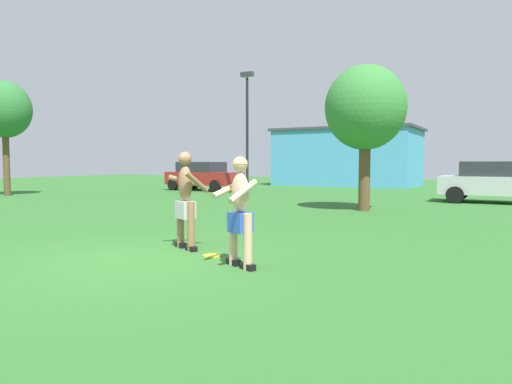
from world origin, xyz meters
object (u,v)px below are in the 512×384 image
Objects in this scene: player_with_cap at (240,207)px; car_red_far_end at (203,176)px; player_in_gray at (186,198)px; car_silver_near_post at (499,181)px; lamp_post at (247,120)px; tree_left_field at (5,110)px; tree_right_field at (365,109)px; frisbee at (212,256)px.

car_red_far_end is at bearing 127.33° from player_with_cap.
player_in_gray reaches higher than car_red_far_end.
car_silver_near_post is 0.77× the size of lamp_post.
tree_left_field reaches higher than car_silver_near_post.
tree_right_field is at bearing -29.71° from lamp_post.
player_with_cap is 14.61m from lamp_post.
lamp_post reaches higher than frisbee.
car_silver_near_post is at bearing 18.36° from tree_left_field.
frisbee is at bearing -22.90° from tree_left_field.
frisbee is at bearing -22.28° from player_in_gray.
tree_left_field is (-5.53, -7.88, 3.13)m from car_red_far_end.
lamp_post is (-6.36, 12.02, 3.44)m from frisbee.
player_in_gray is 0.31× the size of lamp_post.
lamp_post is (-5.59, 11.71, 2.54)m from player_in_gray.
player_with_cap is 14.34m from car_silver_near_post.
car_red_far_end is at bearing 124.76° from player_in_gray.
player_in_gray is 8.39m from tree_right_field.
frisbee is at bearing -90.84° from tree_right_field.
tree_right_field is at bearing 89.16° from frisbee.
lamp_post is 7.46m from tree_right_field.
tree_right_field is (16.46, 1.43, -0.72)m from tree_left_field.
frisbee is (-0.81, 0.44, -0.87)m from player_with_cap.
frisbee is 0.05× the size of tree_left_field.
tree_left_field is at bearing -175.04° from tree_right_field.
tree_left_field is at bearing 157.10° from frisbee.
tree_left_field reaches higher than player_in_gray.
player_in_gray reaches higher than car_silver_near_post.
tree_right_field is at bearing -30.58° from car_red_far_end.
player_with_cap is at bearing -60.11° from lamp_post.
tree_right_field is at bearing 4.96° from tree_left_field.
frisbee is at bearing -62.14° from lamp_post.
tree_right_field reaches higher than player_in_gray.
car_silver_near_post is at bearing 74.35° from frisbee.
car_red_far_end is 0.96× the size of tree_right_field.
lamp_post is at bearing 117.86° from frisbee.
lamp_post is (-10.16, -1.56, 2.63)m from car_silver_near_post.
tree_right_field reaches higher than frisbee.
player_in_gray is (-1.57, 0.75, 0.03)m from player_with_cap.
lamp_post is at bearing -31.81° from car_red_far_end.
car_silver_near_post is 6.86m from tree_right_field.
tree_left_field is (-20.14, -6.69, 3.13)m from car_silver_near_post.
frisbee is 0.06× the size of car_red_far_end.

